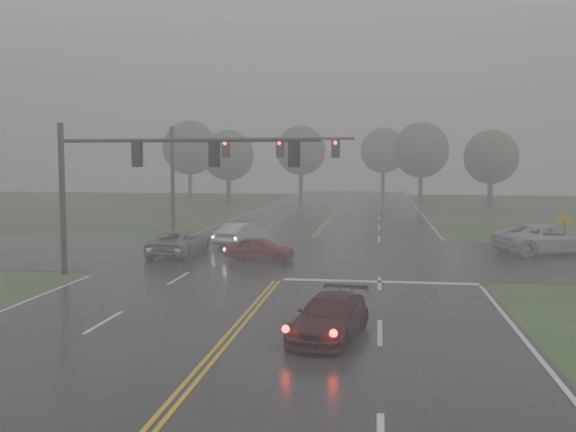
# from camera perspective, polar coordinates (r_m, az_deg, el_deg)

# --- Properties ---
(ground) EXTENTS (180.00, 180.00, 0.00)m
(ground) POSITION_cam_1_polar(r_m,az_deg,el_deg) (15.31, -9.54, -15.45)
(ground) COLOR #2B491F
(ground) RESTS_ON ground
(main_road) EXTENTS (18.00, 160.00, 0.02)m
(main_road) POSITION_cam_1_polar(r_m,az_deg,el_deg) (34.37, 0.57, -3.99)
(main_road) COLOR black
(main_road) RESTS_ON ground
(cross_street) EXTENTS (120.00, 14.00, 0.02)m
(cross_street) POSITION_cam_1_polar(r_m,az_deg,el_deg) (36.33, 0.98, -3.50)
(cross_street) COLOR black
(cross_street) RESTS_ON ground
(stop_bar) EXTENTS (8.50, 0.50, 0.01)m
(stop_bar) POSITION_cam_1_polar(r_m,az_deg,el_deg) (28.57, 8.13, -5.86)
(stop_bar) COLOR silver
(stop_bar) RESTS_ON ground
(sedan_maroon) EXTENTS (2.56, 4.58, 1.25)m
(sedan_maroon) POSITION_cam_1_polar(r_m,az_deg,el_deg) (19.68, 3.71, -10.76)
(sedan_maroon) COLOR black
(sedan_maroon) RESTS_ON ground
(sedan_red) EXTENTS (3.90, 2.04, 1.27)m
(sedan_red) POSITION_cam_1_polar(r_m,az_deg,el_deg) (34.33, -2.51, -4.00)
(sedan_red) COLOR maroon
(sedan_red) RESTS_ON ground
(sedan_silver) EXTENTS (2.84, 4.63, 1.44)m
(sedan_silver) POSITION_cam_1_polar(r_m,az_deg,el_deg) (40.46, -4.11, -2.65)
(sedan_silver) COLOR #BABEC3
(sedan_silver) RESTS_ON ground
(car_grey) EXTENTS (2.56, 5.31, 1.46)m
(car_grey) POSITION_cam_1_polar(r_m,az_deg,el_deg) (36.53, -9.62, -3.53)
(car_grey) COLOR slate
(car_grey) RESTS_ON ground
(pickup_white) EXTENTS (6.70, 4.70, 1.70)m
(pickup_white) POSITION_cam_1_polar(r_m,az_deg,el_deg) (39.71, 22.07, -3.14)
(pickup_white) COLOR #B9BBBD
(pickup_white) RESTS_ON ground
(signal_gantry_near) EXTENTS (12.24, 0.31, 7.08)m
(signal_gantry_near) POSITION_cam_1_polar(r_m,az_deg,el_deg) (30.13, -13.15, 4.11)
(signal_gantry_near) COLOR black
(signal_gantry_near) RESTS_ON ground
(signal_gantry_far) EXTENTS (13.10, 0.39, 7.78)m
(signal_gantry_far) POSITION_cam_1_polar(r_m,az_deg,el_deg) (45.61, -5.44, 5.04)
(signal_gantry_far) COLOR black
(signal_gantry_far) RESTS_ON ground
(sign_diamond_east) EXTENTS (1.05, 0.10, 2.51)m
(sign_diamond_east) POSITION_cam_1_polar(r_m,az_deg,el_deg) (39.15, 23.37, -0.80)
(sign_diamond_east) COLOR black
(sign_diamond_east) RESTS_ON ground
(tree_nw_a) EXTENTS (6.19, 6.19, 9.09)m
(tree_nw_a) POSITION_cam_1_polar(r_m,az_deg,el_deg) (78.48, -5.33, 5.37)
(tree_nw_a) COLOR #362D23
(tree_nw_a) RESTS_ON ground
(tree_ne_a) EXTENTS (6.91, 6.91, 10.15)m
(tree_ne_a) POSITION_cam_1_polar(r_m,az_deg,el_deg) (82.13, 11.76, 5.75)
(tree_ne_a) COLOR #362D23
(tree_ne_a) RESTS_ON ground
(tree_n_mid) EXTENTS (7.06, 7.06, 10.36)m
(tree_n_mid) POSITION_cam_1_polar(r_m,az_deg,el_deg) (91.79, 1.16, 5.84)
(tree_n_mid) COLOR #362D23
(tree_n_mid) RESTS_ON ground
(tree_e_near) EXTENTS (5.95, 5.95, 8.74)m
(tree_e_near) POSITION_cam_1_polar(r_m,az_deg,el_deg) (74.28, 17.59, 5.00)
(tree_e_near) COLOR #362D23
(tree_e_near) RESTS_ON ground
(tree_nw_b) EXTENTS (7.38, 7.38, 10.84)m
(tree_nw_b) POSITION_cam_1_polar(r_m,az_deg,el_deg) (88.87, -8.73, 6.02)
(tree_nw_b) COLOR #362D23
(tree_nw_b) RESTS_ON ground
(tree_n_far) EXTENTS (7.23, 7.23, 10.62)m
(tree_n_far) POSITION_cam_1_polar(r_m,az_deg,el_deg) (103.25, 8.47, 5.77)
(tree_n_far) COLOR #362D23
(tree_n_far) RESTS_ON ground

